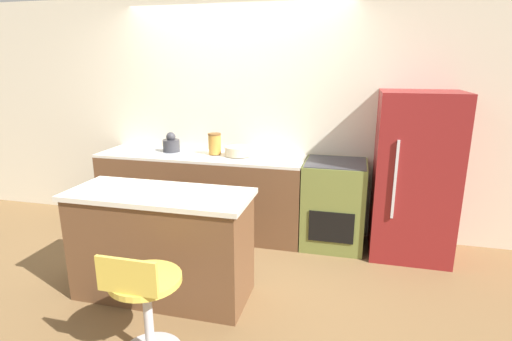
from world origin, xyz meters
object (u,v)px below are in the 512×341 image
stool_chair (145,303)px  kettle (171,144)px  oven_range (334,204)px  refrigerator (414,176)px  mixing_bowl (238,151)px

stool_chair → kettle: (-0.79, 2.09, 0.59)m
oven_range → refrigerator: 0.84m
mixing_bowl → oven_range: bearing=-2.7°
stool_chair → refrigerator: bearing=48.1°
oven_range → kettle: bearing=178.4°
refrigerator → stool_chair: 2.74m
refrigerator → stool_chair: refrigerator is taller
oven_range → stool_chair: bearing=-117.3°
refrigerator → stool_chair: size_ratio=2.03×
refrigerator → stool_chair: (-1.81, -2.02, -0.41)m
refrigerator → mixing_bowl: (-1.81, 0.07, 0.14)m
stool_chair → mixing_bowl: 2.16m
oven_range → refrigerator: bearing=-1.7°
oven_range → mixing_bowl: size_ratio=3.09×
mixing_bowl → kettle: bearing=180.0°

